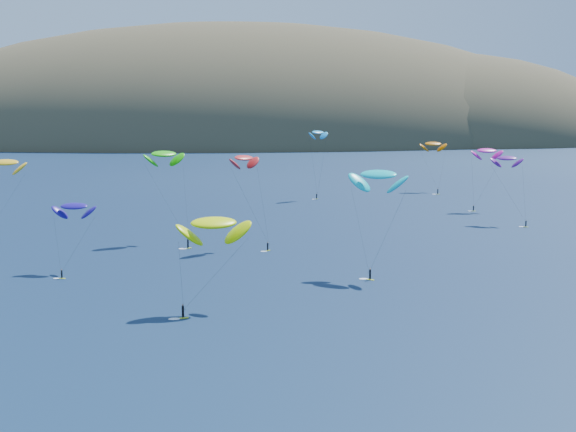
# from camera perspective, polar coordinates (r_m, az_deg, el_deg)

# --- Properties ---
(ground) EXTENTS (2800.00, 2800.00, 0.00)m
(ground) POSITION_cam_1_polar(r_m,az_deg,el_deg) (89.04, -3.10, -13.37)
(ground) COLOR black
(ground) RESTS_ON ground
(island) EXTENTS (730.00, 300.00, 210.00)m
(island) POSITION_cam_1_polar(r_m,az_deg,el_deg) (647.92, -1.79, 4.45)
(island) COLOR #3D3526
(island) RESTS_ON ground
(kitesurfer_1) EXTENTS (11.48, 7.65, 19.42)m
(kitesurfer_1) POSITION_cam_1_polar(r_m,az_deg,el_deg) (224.15, -19.48, 3.61)
(kitesurfer_1) COLOR #D7EE1A
(kitesurfer_1) RESTS_ON ground
(kitesurfer_2) EXTENTS (12.33, 10.55, 16.82)m
(kitesurfer_2) POSITION_cam_1_polar(r_m,az_deg,el_deg) (126.31, -5.30, -0.49)
(kitesurfer_2) COLOR #D7EE1A
(kitesurfer_2) RESTS_ON ground
(kitesurfer_3) EXTENTS (11.62, 16.07, 23.01)m
(kitesurfer_3) POSITION_cam_1_polar(r_m,az_deg,el_deg) (188.36, -8.82, 4.38)
(kitesurfer_3) COLOR #D7EE1A
(kitesurfer_3) RESTS_ON ground
(kitesurfer_4) EXTENTS (8.35, 7.43, 24.15)m
(kitesurfer_4) POSITION_cam_1_polar(r_m,az_deg,el_deg) (267.26, 2.15, 5.96)
(kitesurfer_4) COLOR #D7EE1A
(kitesurfer_4) RESTS_ON ground
(kitesurfer_5) EXTENTS (12.04, 10.72, 22.07)m
(kitesurfer_5) POSITION_cam_1_polar(r_m,az_deg,el_deg) (150.43, 6.44, 2.95)
(kitesurfer_5) COLOR #D7EE1A
(kitesurfer_5) RESTS_ON ground
(kitesurfer_6) EXTENTS (8.90, 12.51, 19.54)m
(kitesurfer_6) POSITION_cam_1_polar(r_m,az_deg,el_deg) (222.03, 15.30, 3.98)
(kitesurfer_6) COLOR #D7EE1A
(kitesurfer_6) RESTS_ON ground
(kitesurfer_8) EXTENTS (9.78, 5.30, 20.30)m
(kitesurfer_8) POSITION_cam_1_polar(r_m,az_deg,el_deg) (246.03, 13.96, 4.53)
(kitesurfer_8) COLOR #D7EE1A
(kitesurfer_8) RESTS_ON ground
(kitesurfer_9) EXTENTS (9.79, 10.10, 22.28)m
(kitesurfer_9) POSITION_cam_1_polar(r_m,az_deg,el_deg) (177.86, -3.15, 4.13)
(kitesurfer_9) COLOR #D7EE1A
(kitesurfer_9) RESTS_ON ground
(kitesurfer_10) EXTENTS (8.38, 10.68, 14.70)m
(kitesurfer_10) POSITION_cam_1_polar(r_m,az_deg,el_deg) (159.82, -14.97, 0.68)
(kitesurfer_10) COLOR #D7EE1A
(kitesurfer_10) RESTS_ON ground
(kitesurfer_11) EXTENTS (9.50, 14.28, 19.60)m
(kitesurfer_11) POSITION_cam_1_polar(r_m,az_deg,el_deg) (294.31, 10.28, 5.07)
(kitesurfer_11) COLOR #D7EE1A
(kitesurfer_11) RESTS_ON ground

